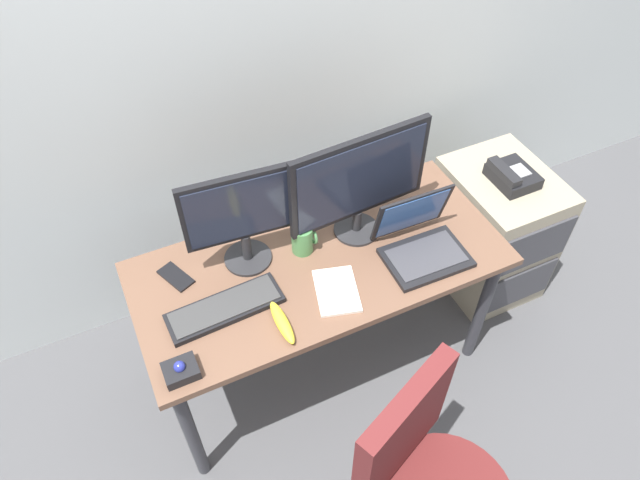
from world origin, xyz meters
TOP-DOWN VIEW (x-y plane):
  - ground_plane at (0.00, 0.00)m, footprint 8.00×8.00m
  - back_wall at (0.00, 0.67)m, footprint 6.00×0.10m
  - desk at (0.00, 0.00)m, footprint 1.41×0.64m
  - file_cabinet at (0.97, 0.10)m, footprint 0.42×0.53m
  - desk_phone at (0.96, 0.09)m, footprint 0.17×0.20m
  - monitor_main at (0.20, 0.08)m, footprint 0.57×0.18m
  - monitor_side at (-0.24, 0.13)m, footprint 0.42×0.18m
  - keyboard at (-0.40, -0.06)m, footprint 0.42×0.15m
  - laptop at (0.37, -0.11)m, footprint 0.32×0.28m
  - trackball_mouse at (-0.61, -0.24)m, footprint 0.11×0.09m
  - coffee_mug at (-0.03, 0.08)m, footprint 0.09×0.08m
  - paper_notepad at (-0.01, -0.16)m, footprint 0.20×0.24m
  - cell_phone at (-0.52, 0.16)m, footprint 0.12×0.16m
  - banana at (-0.24, -0.21)m, footprint 0.05×0.19m

SIDE VIEW (x-z plane):
  - ground_plane at x=0.00m, z-range 0.00..0.00m
  - file_cabinet at x=0.97m, z-range 0.00..0.67m
  - desk at x=0.00m, z-range 0.27..0.97m
  - desk_phone at x=0.96m, z-range 0.66..0.75m
  - cell_phone at x=-0.52m, z-range 0.70..0.71m
  - paper_notepad at x=-0.01m, z-range 0.70..0.72m
  - keyboard at x=-0.40m, z-range 0.70..0.73m
  - banana at x=-0.24m, z-range 0.70..0.74m
  - trackball_mouse at x=-0.61m, z-range 0.70..0.76m
  - laptop at x=0.37m, z-range 0.64..0.88m
  - coffee_mug at x=-0.03m, z-range 0.70..0.82m
  - monitor_side at x=-0.24m, z-range 0.74..1.15m
  - monitor_main at x=0.20m, z-range 0.74..1.19m
  - back_wall at x=0.00m, z-range 0.00..2.80m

